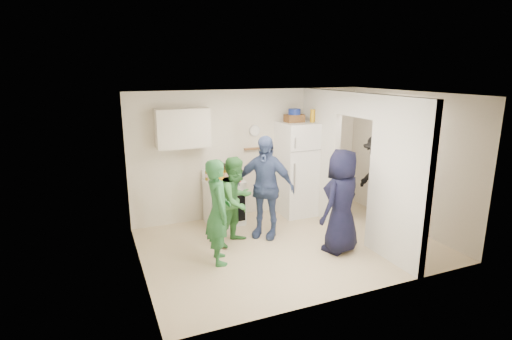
% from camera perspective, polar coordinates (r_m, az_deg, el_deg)
% --- Properties ---
extents(floor, '(4.80, 4.80, 0.00)m').
position_cam_1_polar(floor, '(6.85, 4.85, -10.59)').
color(floor, '#C4B58A').
rests_on(floor, ground).
extents(wall_back, '(4.80, 0.00, 4.80)m').
position_cam_1_polar(wall_back, '(7.94, -0.60, 2.43)').
color(wall_back, silver).
rests_on(wall_back, floor).
extents(wall_front, '(4.80, 0.00, 4.80)m').
position_cam_1_polar(wall_front, '(5.06, 14.05, -4.91)').
color(wall_front, silver).
rests_on(wall_front, floor).
extents(wall_left, '(0.00, 3.40, 3.40)m').
position_cam_1_polar(wall_left, '(5.76, -16.62, -2.73)').
color(wall_left, silver).
rests_on(wall_left, floor).
extents(wall_right, '(0.00, 3.40, 3.40)m').
position_cam_1_polar(wall_right, '(7.82, 20.88, 1.30)').
color(wall_right, silver).
rests_on(wall_right, floor).
extents(ceiling, '(4.80, 4.80, 0.00)m').
position_cam_1_polar(ceiling, '(6.24, 5.33, 10.75)').
color(ceiling, white).
rests_on(ceiling, wall_back).
extents(partition_pier_back, '(0.12, 1.20, 2.50)m').
position_cam_1_polar(partition_pier_back, '(7.95, 9.09, 2.26)').
color(partition_pier_back, silver).
rests_on(partition_pier_back, floor).
extents(partition_pier_front, '(0.12, 1.20, 2.50)m').
position_cam_1_polar(partition_pier_front, '(6.24, 19.69, -1.69)').
color(partition_pier_front, silver).
rests_on(partition_pier_front, floor).
extents(partition_header, '(0.12, 1.00, 0.40)m').
position_cam_1_polar(partition_header, '(6.89, 14.27, 9.04)').
color(partition_header, silver).
rests_on(partition_header, partition_pier_back).
extents(stove, '(0.71, 0.59, 0.85)m').
position_cam_1_polar(stove, '(7.62, -4.56, -4.54)').
color(stove, white).
rests_on(stove, floor).
extents(upper_cabinet, '(0.95, 0.34, 0.70)m').
position_cam_1_polar(upper_cabinet, '(7.26, -10.43, 5.90)').
color(upper_cabinet, silver).
rests_on(upper_cabinet, wall_back).
extents(fridge, '(0.77, 0.75, 1.87)m').
position_cam_1_polar(fridge, '(8.05, 6.11, 0.21)').
color(fridge, white).
rests_on(fridge, floor).
extents(wicker_basket, '(0.35, 0.25, 0.15)m').
position_cam_1_polar(wicker_basket, '(7.87, 5.48, 7.36)').
color(wicker_basket, brown).
rests_on(wicker_basket, fridge).
extents(blue_bowl, '(0.24, 0.24, 0.11)m').
position_cam_1_polar(blue_bowl, '(7.86, 5.51, 8.30)').
color(blue_bowl, navy).
rests_on(blue_bowl, wicker_basket).
extents(yellow_cup_stack_top, '(0.09, 0.09, 0.25)m').
position_cam_1_polar(yellow_cup_stack_top, '(7.89, 8.08, 7.67)').
color(yellow_cup_stack_top, gold).
rests_on(yellow_cup_stack_top, fridge).
extents(wall_clock, '(0.22, 0.02, 0.22)m').
position_cam_1_polar(wall_clock, '(7.86, -0.22, 5.64)').
color(wall_clock, white).
rests_on(wall_clock, wall_back).
extents(spice_shelf, '(0.35, 0.08, 0.03)m').
position_cam_1_polar(spice_shelf, '(7.87, -0.47, 3.07)').
color(spice_shelf, olive).
rests_on(spice_shelf, wall_back).
extents(nook_window, '(0.03, 0.70, 0.80)m').
position_cam_1_polar(nook_window, '(7.87, 20.04, 4.44)').
color(nook_window, black).
rests_on(nook_window, wall_right).
extents(nook_window_frame, '(0.04, 0.76, 0.86)m').
position_cam_1_polar(nook_window_frame, '(7.86, 19.96, 4.43)').
color(nook_window_frame, white).
rests_on(nook_window_frame, wall_right).
extents(nook_valance, '(0.04, 0.82, 0.18)m').
position_cam_1_polar(nook_valance, '(7.80, 20.04, 6.95)').
color(nook_valance, white).
rests_on(nook_valance, wall_right).
extents(yellow_cup_stack_stove, '(0.09, 0.09, 0.25)m').
position_cam_1_polar(yellow_cup_stack_stove, '(7.23, -5.00, -1.04)').
color(yellow_cup_stack_stove, '#FDAD15').
rests_on(yellow_cup_stack_stove, stove).
extents(red_cup, '(0.09, 0.09, 0.12)m').
position_cam_1_polar(red_cup, '(7.37, -2.52, -1.23)').
color(red_cup, red).
rests_on(red_cup, stove).
extents(person_green_left, '(0.46, 0.63, 1.61)m').
position_cam_1_polar(person_green_left, '(6.01, -5.42, -5.95)').
color(person_green_left, '#2D723D').
rests_on(person_green_left, floor).
extents(person_green_center, '(0.91, 0.86, 1.49)m').
position_cam_1_polar(person_green_center, '(6.66, -2.85, -4.40)').
color(person_green_center, '#3C7F38').
rests_on(person_green_center, floor).
extents(person_denim, '(1.07, 1.03, 1.80)m').
position_cam_1_polar(person_denim, '(6.88, 1.24, -2.44)').
color(person_denim, '#3D4A85').
rests_on(person_denim, floor).
extents(person_navy, '(0.97, 0.82, 1.68)m').
position_cam_1_polar(person_navy, '(6.47, 12.11, -4.39)').
color(person_navy, black).
rests_on(person_navy, floor).
extents(person_nook, '(0.81, 1.18, 1.69)m').
position_cam_1_polar(person_nook, '(7.95, 16.95, -1.20)').
color(person_nook, black).
rests_on(person_nook, floor).
extents(bottle_a, '(0.07, 0.07, 0.24)m').
position_cam_1_polar(bottle_a, '(7.49, -7.04, -0.57)').
color(bottle_a, brown).
rests_on(bottle_a, stove).
extents(bottle_b, '(0.07, 0.07, 0.29)m').
position_cam_1_polar(bottle_b, '(7.33, -5.82, -0.67)').
color(bottle_b, '#1A5031').
rests_on(bottle_b, stove).
extents(bottle_c, '(0.07, 0.07, 0.29)m').
position_cam_1_polar(bottle_c, '(7.56, -5.63, -0.20)').
color(bottle_c, white).
rests_on(bottle_c, stove).
extents(bottle_d, '(0.06, 0.06, 0.28)m').
position_cam_1_polar(bottle_d, '(7.43, -4.42, -0.46)').
color(bottle_d, '#5C4710').
rests_on(bottle_d, stove).
extents(bottle_e, '(0.07, 0.07, 0.28)m').
position_cam_1_polar(bottle_e, '(7.64, -4.36, -0.07)').
color(bottle_e, '#9EA8AF').
rests_on(bottle_e, stove).
extents(bottle_f, '(0.08, 0.08, 0.24)m').
position_cam_1_polar(bottle_f, '(7.55, -3.50, -0.38)').
color(bottle_f, '#143716').
rests_on(bottle_f, stove).
extents(bottle_g, '(0.08, 0.08, 0.24)m').
position_cam_1_polar(bottle_g, '(7.67, -3.25, -0.14)').
color(bottle_g, brown).
rests_on(bottle_g, stove).
extents(bottle_h, '(0.06, 0.06, 0.25)m').
position_cam_1_polar(bottle_h, '(7.26, -6.66, -0.99)').
color(bottle_h, silver).
rests_on(bottle_h, stove).
extents(bottle_i, '(0.06, 0.06, 0.31)m').
position_cam_1_polar(bottle_i, '(7.57, -4.56, -0.11)').
color(bottle_i, '#57260F').
rests_on(bottle_i, stove).
extents(bottle_j, '(0.06, 0.06, 0.26)m').
position_cam_1_polar(bottle_j, '(7.46, -2.12, -0.48)').
color(bottle_j, '#1E5922').
rests_on(bottle_j, stove).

